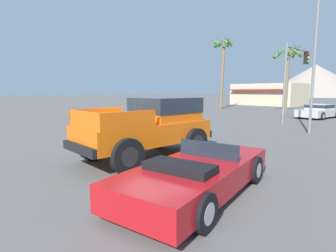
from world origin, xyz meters
name	(u,v)px	position (x,y,z in m)	size (l,w,h in m)	color
ground_plane	(152,156)	(0.00, 0.00, 0.00)	(320.00, 320.00, 0.00)	#5B5956
orange_pickup_truck	(153,124)	(0.06, -0.03, 1.15)	(2.35, 4.82, 2.02)	orange
red_convertible_car	(198,174)	(3.29, -1.31, 0.44)	(2.77, 4.74, 1.08)	#B21419
parked_car_silver	(319,111)	(-1.10, 18.50, 0.60)	(2.26, 4.41, 1.17)	#B7BABF
traffic_light_main	(295,69)	(-1.24, 13.83, 3.83)	(0.38, 3.82, 5.47)	slate
street_lamp_post	(316,42)	(1.71, 9.12, 4.68)	(0.90, 0.24, 7.80)	slate
palm_tree_tall	(222,56)	(-13.95, 22.04, 6.67)	(2.52, 2.78, 9.02)	brown
palm_tree_short	(288,61)	(-5.59, 22.21, 5.37)	(3.05, 3.00, 7.15)	brown
storefront_building	(268,94)	(-14.64, 35.56, 1.72)	(10.27, 7.51, 3.43)	beige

